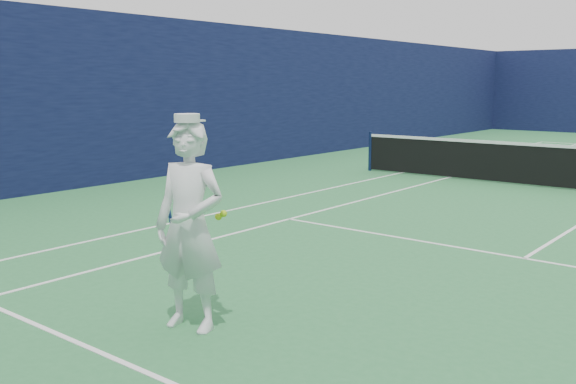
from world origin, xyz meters
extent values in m
cube|color=white|center=(-5.49, 0.00, 0.00)|extent=(0.06, 23.83, 0.01)
cube|color=white|center=(-4.12, 0.00, 0.00)|extent=(0.06, 23.77, 0.01)
cube|color=white|center=(0.00, -6.40, 0.00)|extent=(8.23, 0.06, 0.01)
cube|color=#10153C|center=(-10.00, 0.00, 2.00)|extent=(0.12, 36.12, 4.00)
cylinder|color=#141E4C|center=(-6.40, 0.00, 0.54)|extent=(0.09, 0.09, 1.07)
imported|color=white|center=(-1.69, -10.95, 1.01)|extent=(0.83, 0.64, 2.03)
cylinder|color=white|center=(-1.69, -10.95, 2.05)|extent=(0.24, 0.24, 0.08)
cube|color=white|center=(-1.72, -10.83, 2.02)|extent=(0.20, 0.14, 0.02)
cylinder|color=navy|center=(-1.98, -10.94, 1.05)|extent=(0.05, 0.10, 0.22)
cube|color=#215AB3|center=(-1.98, -10.88, 0.87)|extent=(0.03, 0.02, 0.14)
torus|color=#215AB3|center=(-2.01, -10.82, 0.67)|extent=(0.31, 0.17, 0.29)
cube|color=beige|center=(-2.01, -10.82, 0.67)|extent=(0.21, 0.06, 0.30)
sphere|color=#C0E119|center=(-1.46, -10.80, 1.11)|extent=(0.07, 0.07, 0.07)
sphere|color=#C0E119|center=(-1.42, -10.77, 1.14)|extent=(0.07, 0.07, 0.07)
camera|label=1|loc=(2.79, -15.03, 2.36)|focal=40.00mm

